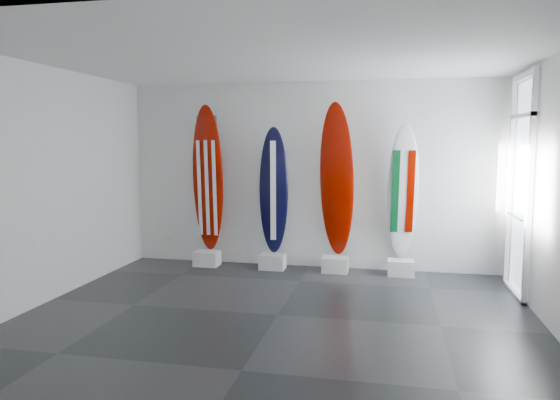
% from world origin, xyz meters
% --- Properties ---
extents(floor, '(6.00, 6.00, 0.00)m').
position_xyz_m(floor, '(0.00, 0.00, 0.00)').
color(floor, black).
rests_on(floor, ground).
extents(ceiling, '(6.00, 6.00, 0.00)m').
position_xyz_m(ceiling, '(0.00, 0.00, 3.00)').
color(ceiling, white).
rests_on(ceiling, wall_back).
extents(wall_back, '(6.00, 0.00, 6.00)m').
position_xyz_m(wall_back, '(0.00, 2.50, 1.50)').
color(wall_back, silver).
rests_on(wall_back, ground).
extents(wall_front, '(6.00, 0.00, 6.00)m').
position_xyz_m(wall_front, '(0.00, -2.50, 1.50)').
color(wall_front, silver).
rests_on(wall_front, ground).
extents(wall_left, '(0.00, 5.00, 5.00)m').
position_xyz_m(wall_left, '(-3.00, 0.00, 1.50)').
color(wall_left, silver).
rests_on(wall_left, ground).
extents(display_block_usa, '(0.40, 0.30, 0.24)m').
position_xyz_m(display_block_usa, '(-1.66, 2.18, 0.12)').
color(display_block_usa, white).
rests_on(display_block_usa, floor).
extents(surfboard_usa, '(0.56, 0.25, 2.40)m').
position_xyz_m(surfboard_usa, '(-1.66, 2.28, 1.44)').
color(surfboard_usa, '#870B00').
rests_on(surfboard_usa, display_block_usa).
extents(display_block_navy, '(0.40, 0.30, 0.24)m').
position_xyz_m(display_block_navy, '(-0.55, 2.18, 0.12)').
color(display_block_navy, white).
rests_on(display_block_navy, floor).
extents(surfboard_navy, '(0.48, 0.23, 2.04)m').
position_xyz_m(surfboard_navy, '(-0.55, 2.28, 1.26)').
color(surfboard_navy, black).
rests_on(surfboard_navy, display_block_navy).
extents(display_block_swiss, '(0.40, 0.30, 0.24)m').
position_xyz_m(display_block_swiss, '(0.46, 2.18, 0.12)').
color(display_block_swiss, white).
rests_on(display_block_swiss, floor).
extents(surfboard_swiss, '(0.60, 0.45, 2.41)m').
position_xyz_m(surfboard_swiss, '(0.46, 2.28, 1.44)').
color(surfboard_swiss, '#870B00').
rests_on(surfboard_swiss, display_block_swiss).
extents(display_block_italy, '(0.40, 0.30, 0.24)m').
position_xyz_m(display_block_italy, '(1.47, 2.18, 0.12)').
color(display_block_italy, white).
rests_on(display_block_italy, floor).
extents(surfboard_italy, '(0.51, 0.42, 2.08)m').
position_xyz_m(surfboard_italy, '(1.47, 2.28, 1.28)').
color(surfboard_italy, white).
rests_on(surfboard_italy, display_block_italy).
extents(wall_outlet, '(0.09, 0.02, 0.13)m').
position_xyz_m(wall_outlet, '(-2.45, 2.48, 0.35)').
color(wall_outlet, silver).
rests_on(wall_outlet, wall_back).
extents(glass_door, '(0.12, 1.16, 2.85)m').
position_xyz_m(glass_door, '(2.97, 1.55, 1.43)').
color(glass_door, white).
rests_on(glass_door, floor).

